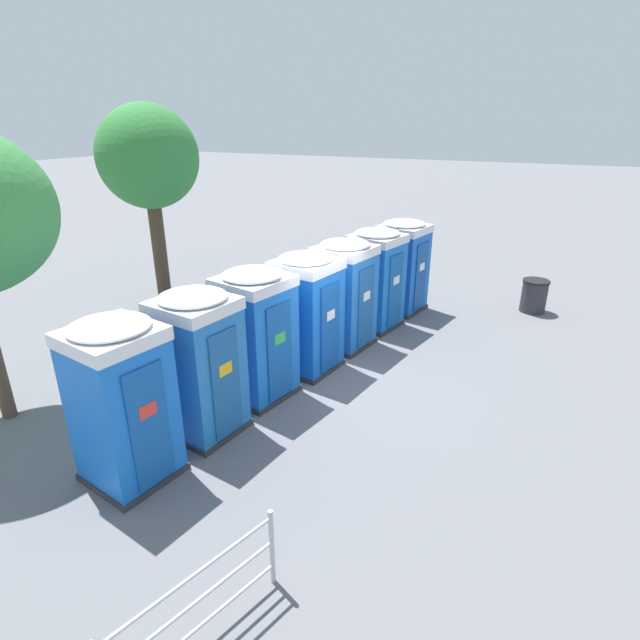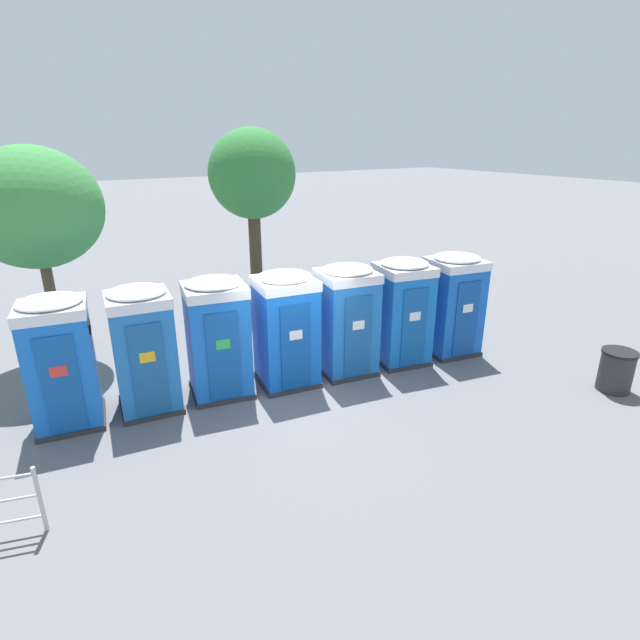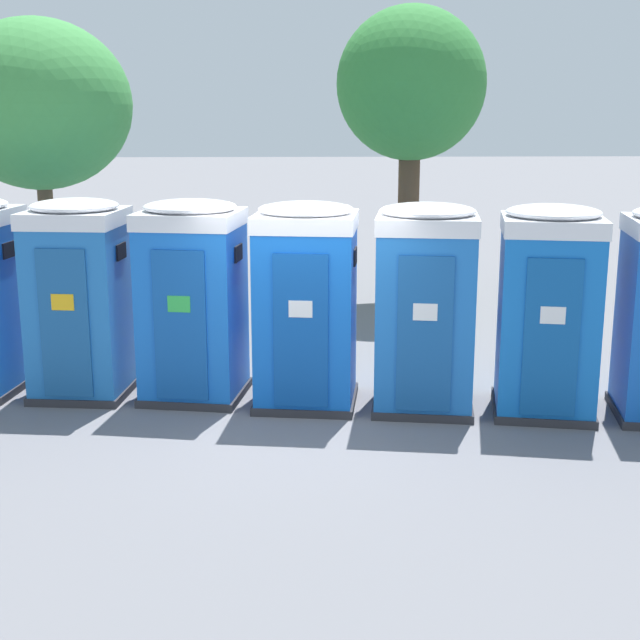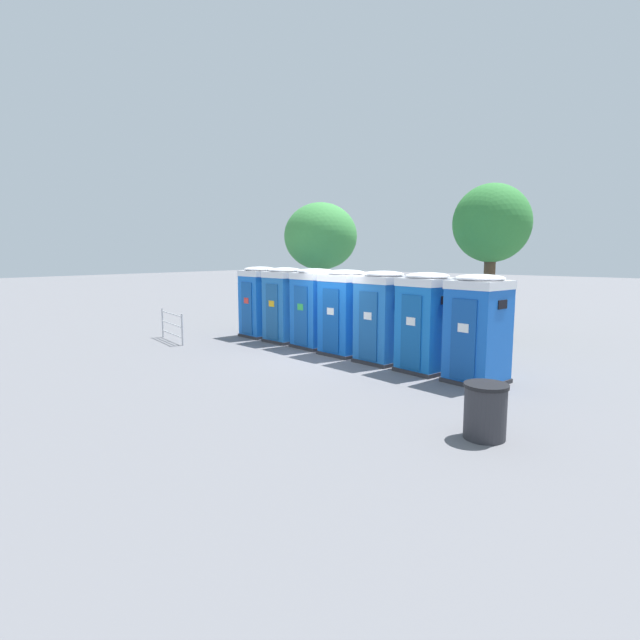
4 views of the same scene
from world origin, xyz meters
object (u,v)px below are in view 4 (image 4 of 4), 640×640
(portapotty_4, at_px, (382,317))
(portapotty_5, at_px, (426,322))
(portapotty_1, at_px, (285,304))
(trash_can, at_px, (485,411))
(street_tree_1, at_px, (492,225))
(portapotty_3, at_px, (345,312))
(portapotty_0, at_px, (260,301))
(portapotty_6, at_px, (478,328))
(event_barrier, at_px, (172,325))
(portapotty_2, at_px, (315,308))
(street_tree_0, at_px, (321,237))

(portapotty_4, distance_m, portapotty_5, 1.46)
(portapotty_1, bearing_deg, trash_can, -27.27)
(portapotty_1, relative_size, portapotty_5, 1.00)
(portapotty_5, distance_m, street_tree_1, 7.02)
(trash_can, bearing_deg, portapotty_5, 129.52)
(portapotty_5, bearing_deg, portapotty_3, 171.59)
(portapotty_0, height_order, portapotty_6, same)
(portapotty_4, height_order, portapotty_5, same)
(event_barrier, bearing_deg, trash_can, -9.97)
(trash_can, bearing_deg, portapotty_3, 145.49)
(portapotty_6, relative_size, street_tree_1, 0.46)
(portapotty_3, height_order, street_tree_1, street_tree_1)
(portapotty_2, bearing_deg, street_tree_0, 127.09)
(portapotty_3, distance_m, event_barrier, 6.31)
(street_tree_0, xyz_separation_m, event_barrier, (-1.79, -5.89, -3.11))
(event_barrier, bearing_deg, portapotty_3, 18.16)
(portapotty_3, height_order, event_barrier, portapotty_3)
(portapotty_4, relative_size, street_tree_1, 0.46)
(portapotty_4, xyz_separation_m, trash_can, (4.42, -3.82, -0.82))
(portapotty_4, xyz_separation_m, portapotty_6, (2.89, -0.44, 0.00))
(portapotty_0, bearing_deg, street_tree_0, 87.15)
(portapotty_4, bearing_deg, street_tree_1, 84.54)
(portapotty_0, distance_m, portapotty_4, 5.84)
(street_tree_0, height_order, trash_can, street_tree_0)
(portapotty_1, height_order, portapotty_6, same)
(portapotty_0, xyz_separation_m, portapotty_6, (8.66, -1.33, -0.00))
(portapotty_0, height_order, portapotty_5, same)
(portapotty_1, relative_size, trash_can, 2.77)
(portapotty_5, bearing_deg, portapotty_1, 171.10)
(portapotty_4, relative_size, street_tree_0, 0.50)
(portapotty_0, xyz_separation_m, portapotty_2, (2.90, -0.36, -0.00))
(portapotty_2, bearing_deg, trash_can, -30.83)
(portapotty_5, distance_m, portapotty_6, 1.46)
(portapotty_3, xyz_separation_m, portapotty_5, (2.89, -0.43, 0.00))
(portapotty_1, height_order, portapotty_4, same)
(portapotty_1, height_order, street_tree_0, street_tree_0)
(portapotty_6, height_order, street_tree_1, street_tree_1)
(portapotty_1, distance_m, event_barrier, 3.98)
(street_tree_1, bearing_deg, portapotty_4, -95.46)
(portapotty_4, bearing_deg, portapotty_5, -8.63)
(portapotty_0, distance_m, portapotty_6, 8.76)
(portapotty_2, height_order, portapotty_6, same)
(portapotty_6, bearing_deg, street_tree_1, 109.07)
(portapotty_3, bearing_deg, event_barrier, -161.84)
(street_tree_0, bearing_deg, portapotty_0, -92.85)
(portapotty_0, distance_m, portapotty_1, 1.46)
(street_tree_1, bearing_deg, portapotty_1, -131.77)
(street_tree_0, relative_size, street_tree_1, 0.92)
(portapotty_6, xyz_separation_m, trash_can, (1.53, -3.38, -0.82))
(portapotty_1, xyz_separation_m, street_tree_1, (4.92, 5.51, 2.74))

